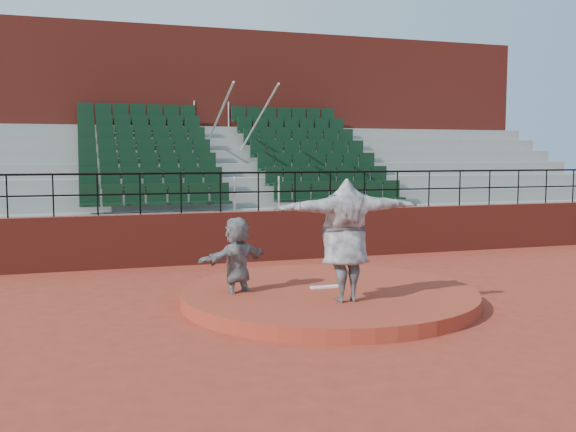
{
  "coord_description": "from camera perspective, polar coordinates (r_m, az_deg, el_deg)",
  "views": [
    {
      "loc": [
        -4.35,
        -11.01,
        2.75
      ],
      "look_at": [
        0.0,
        2.5,
        1.4
      ],
      "focal_mm": 40.0,
      "sensor_mm": 36.0,
      "label": 1
    }
  ],
  "objects": [
    {
      "name": "ground",
      "position": [
        12.15,
        3.65,
        -7.66
      ],
      "size": [
        90.0,
        90.0,
        0.0
      ],
      "primitive_type": "plane",
      "color": "maroon",
      "rests_on": "ground"
    },
    {
      "name": "pitchers_mound",
      "position": [
        12.13,
        3.65,
        -7.08
      ],
      "size": [
        5.5,
        5.5,
        0.25
      ],
      "primitive_type": "cylinder",
      "color": "#9F3623",
      "rests_on": "ground"
    },
    {
      "name": "pitching_rubber",
      "position": [
        12.23,
        3.4,
        -6.3
      ],
      "size": [
        0.6,
        0.15,
        0.03
      ],
      "primitive_type": "cube",
      "color": "white",
      "rests_on": "pitchers_mound"
    },
    {
      "name": "boundary_wall",
      "position": [
        16.72,
        -2.63,
        -1.78
      ],
      "size": [
        24.0,
        0.3,
        1.3
      ],
      "primitive_type": "cube",
      "color": "maroon",
      "rests_on": "ground"
    },
    {
      "name": "wall_railing",
      "position": [
        16.6,
        -2.65,
        2.94
      ],
      "size": [
        24.04,
        0.05,
        1.03
      ],
      "color": "black",
      "rests_on": "boundary_wall"
    },
    {
      "name": "seating_deck",
      "position": [
        20.17,
        -5.36,
        1.72
      ],
      "size": [
        24.0,
        5.97,
        4.63
      ],
      "color": "gray",
      "rests_on": "ground"
    },
    {
      "name": "press_box_facade",
      "position": [
        24.02,
        -7.47,
        7.3
      ],
      "size": [
        24.0,
        3.0,
        7.1
      ],
      "primitive_type": "cube",
      "color": "maroon",
      "rests_on": "ground"
    },
    {
      "name": "pitcher",
      "position": [
        10.99,
        5.11,
        -2.15
      ],
      "size": [
        2.59,
        0.71,
        2.11
      ],
      "primitive_type": "imported",
      "rotation": [
        0.0,
        0.0,
        3.14
      ],
      "color": "black",
      "rests_on": "pitchers_mound"
    },
    {
      "name": "fielder",
      "position": [
        11.76,
        -4.55,
        -4.04
      ],
      "size": [
        1.57,
        1.13,
        1.64
      ],
      "primitive_type": "imported",
      "rotation": [
        0.0,
        0.0,
        3.63
      ],
      "color": "black",
      "rests_on": "ground"
    }
  ]
}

